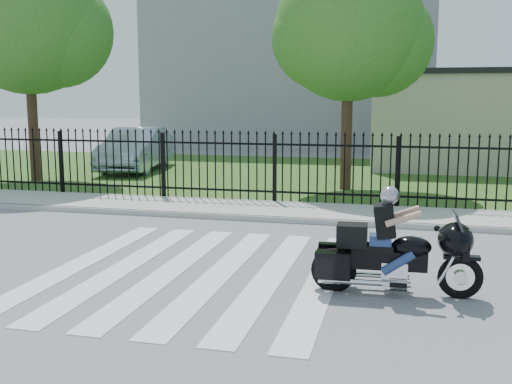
# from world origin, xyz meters

# --- Properties ---
(ground) EXTENTS (120.00, 120.00, 0.00)m
(ground) POSITION_xyz_m (0.00, 0.00, 0.00)
(ground) COLOR slate
(ground) RESTS_ON ground
(crosswalk) EXTENTS (5.00, 5.50, 0.01)m
(crosswalk) POSITION_xyz_m (0.00, 0.00, 0.01)
(crosswalk) COLOR silver
(crosswalk) RESTS_ON ground
(sidewalk) EXTENTS (40.00, 2.00, 0.12)m
(sidewalk) POSITION_xyz_m (0.00, 5.00, 0.06)
(sidewalk) COLOR #ADAAA3
(sidewalk) RESTS_ON ground
(curb) EXTENTS (40.00, 0.12, 0.12)m
(curb) POSITION_xyz_m (0.00, 4.00, 0.06)
(curb) COLOR #ADAAA3
(curb) RESTS_ON ground
(grass_strip) EXTENTS (40.00, 12.00, 0.02)m
(grass_strip) POSITION_xyz_m (0.00, 12.00, 0.01)
(grass_strip) COLOR #2C571D
(grass_strip) RESTS_ON ground
(iron_fence) EXTENTS (26.00, 0.04, 1.80)m
(iron_fence) POSITION_xyz_m (0.00, 6.00, 0.90)
(iron_fence) COLOR black
(iron_fence) RESTS_ON ground
(tree_left) EXTENTS (4.80, 4.80, 7.58)m
(tree_left) POSITION_xyz_m (-8.50, 8.50, 5.17)
(tree_left) COLOR #382316
(tree_left) RESTS_ON ground
(tree_mid) EXTENTS (4.20, 4.20, 6.78)m
(tree_mid) POSITION_xyz_m (1.50, 9.00, 4.67)
(tree_mid) COLOR #382316
(tree_mid) RESTS_ON ground
(building_low) EXTENTS (10.00, 6.00, 3.50)m
(building_low) POSITION_xyz_m (7.00, 16.00, 1.75)
(building_low) COLOR #B8AB99
(building_low) RESTS_ON ground
(building_low_roof) EXTENTS (10.20, 6.20, 0.20)m
(building_low_roof) POSITION_xyz_m (7.00, 16.00, 3.60)
(building_low_roof) COLOR black
(building_low_roof) RESTS_ON building_low
(building_tall) EXTENTS (15.00, 10.00, 12.00)m
(building_tall) POSITION_xyz_m (-3.00, 26.00, 6.00)
(building_tall) COLOR gray
(building_tall) RESTS_ON ground
(motorcycle_rider) EXTENTS (2.35, 0.75, 1.55)m
(motorcycle_rider) POSITION_xyz_m (3.00, -0.34, 0.64)
(motorcycle_rider) COLOR black
(motorcycle_rider) RESTS_ON ground
(parked_car) EXTENTS (2.35, 5.00, 1.59)m
(parked_car) POSITION_xyz_m (-6.44, 11.72, 0.81)
(parked_car) COLOR #95ABBC
(parked_car) RESTS_ON grass_strip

